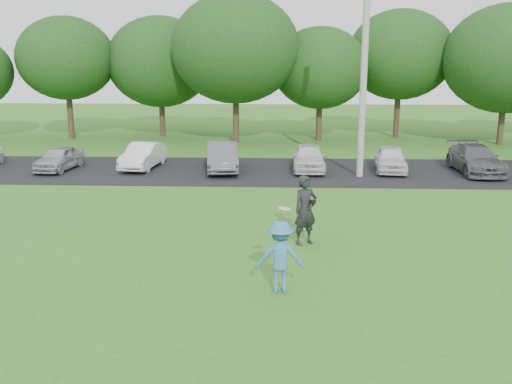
# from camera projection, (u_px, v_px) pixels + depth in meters

# --- Properties ---
(ground) EXTENTS (100.00, 100.00, 0.00)m
(ground) POSITION_uv_depth(u_px,v_px,m) (249.00, 282.00, 13.05)
(ground) COLOR #326E1F
(ground) RESTS_ON ground
(parking_lot) EXTENTS (32.00, 6.50, 0.03)m
(parking_lot) POSITION_uv_depth(u_px,v_px,m) (265.00, 171.00, 25.68)
(parking_lot) COLOR black
(parking_lot) RESTS_ON ground
(utility_pole) EXTENTS (0.28, 0.28, 9.75)m
(utility_pole) POSITION_uv_depth(u_px,v_px,m) (364.00, 61.00, 23.35)
(utility_pole) COLOR #9D9D98
(utility_pole) RESTS_ON ground
(frisbee_player) EXTENTS (1.05, 0.61, 1.93)m
(frisbee_player) POSITION_uv_depth(u_px,v_px,m) (280.00, 257.00, 12.38)
(frisbee_player) COLOR teal
(frisbee_player) RESTS_ON ground
(camera_bystander) EXTENTS (0.84, 0.76, 1.93)m
(camera_bystander) POSITION_uv_depth(u_px,v_px,m) (305.00, 210.00, 15.52)
(camera_bystander) COLOR black
(camera_bystander) RESTS_ON ground
(parked_cars) EXTENTS (28.35, 4.48, 1.26)m
(parked_cars) POSITION_uv_depth(u_px,v_px,m) (312.00, 158.00, 25.53)
(parked_cars) COLOR silver
(parked_cars) RESTS_ON parking_lot
(tree_row) EXTENTS (42.39, 9.85, 8.64)m
(tree_row) POSITION_uv_depth(u_px,v_px,m) (296.00, 59.00, 33.96)
(tree_row) COLOR #38281C
(tree_row) RESTS_ON ground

